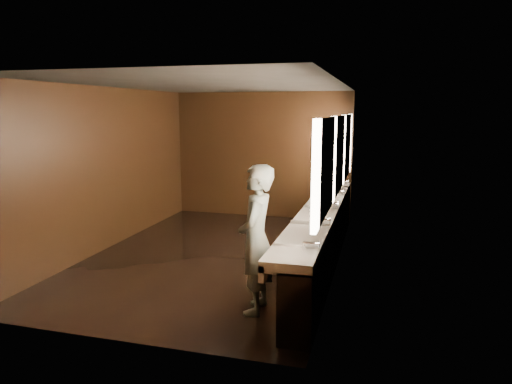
% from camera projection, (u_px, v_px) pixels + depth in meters
% --- Properties ---
extents(floor, '(6.00, 6.00, 0.00)m').
position_uv_depth(floor, '(217.00, 255.00, 7.67)').
color(floor, black).
rests_on(floor, ground).
extents(ceiling, '(4.00, 6.00, 0.02)m').
position_uv_depth(ceiling, '(214.00, 85.00, 7.17)').
color(ceiling, '#2D2D2B').
rests_on(ceiling, wall_back).
extents(wall_back, '(4.00, 0.02, 2.80)m').
position_uv_depth(wall_back, '(262.00, 155.00, 10.27)').
color(wall_back, black).
rests_on(wall_back, floor).
extents(wall_front, '(4.00, 0.02, 2.80)m').
position_uv_depth(wall_front, '(111.00, 212.00, 4.58)').
color(wall_front, black).
rests_on(wall_front, floor).
extents(wall_left, '(0.02, 6.00, 2.80)m').
position_uv_depth(wall_left, '(108.00, 168.00, 7.94)').
color(wall_left, black).
rests_on(wall_left, floor).
extents(wall_right, '(0.02, 6.00, 2.80)m').
position_uv_depth(wall_right, '(339.00, 177.00, 6.90)').
color(wall_right, black).
rests_on(wall_right, floor).
extents(sink_counter, '(0.55, 5.40, 1.01)m').
position_uv_depth(sink_counter, '(324.00, 234.00, 7.12)').
color(sink_counter, black).
rests_on(sink_counter, floor).
extents(mirror_band, '(0.06, 5.03, 1.15)m').
position_uv_depth(mirror_band, '(339.00, 154.00, 6.84)').
color(mirror_band, '#FFE1BF').
rests_on(mirror_band, wall_right).
extents(person, '(0.46, 0.67, 1.79)m').
position_uv_depth(person, '(256.00, 239.00, 5.40)').
color(person, '#93CCDC').
rests_on(person, floor).
extents(trash_bin, '(0.39, 0.39, 0.51)m').
position_uv_depth(trash_bin, '(300.00, 267.00, 6.33)').
color(trash_bin, black).
rests_on(trash_bin, floor).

